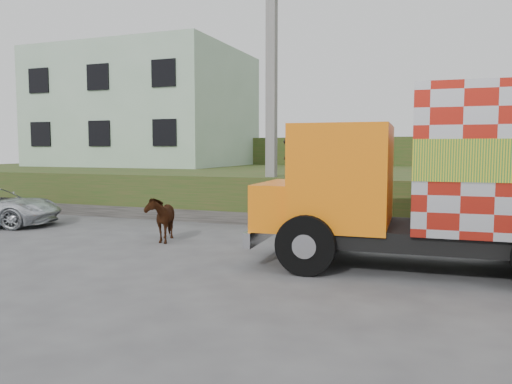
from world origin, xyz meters
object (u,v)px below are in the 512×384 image
at_px(cargo_truck, 486,178).
at_px(cow, 161,218).
at_px(utility_pole, 272,95).
at_px(pedestrian, 293,150).

xyz_separation_m(cargo_truck, cow, (-7.61, 0.73, -1.24)).
height_order(utility_pole, cow, utility_pole).
distance_m(cargo_truck, pedestrian, 7.56).
bearing_deg(pedestrian, cow, 51.91).
relative_size(utility_pole, cargo_truck, 0.99).
relative_size(cow, pedestrian, 0.83).
distance_m(utility_pole, cargo_truck, 7.78).
xyz_separation_m(utility_pole, cow, (-1.72, -3.84, -3.48)).
relative_size(utility_pole, cow, 5.67).
height_order(utility_pole, cargo_truck, utility_pole).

